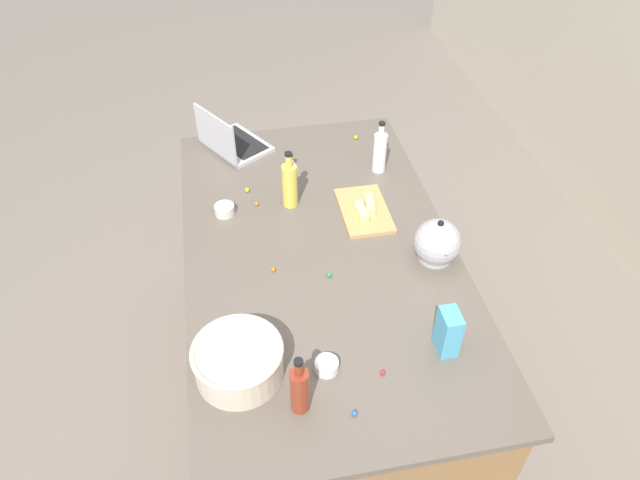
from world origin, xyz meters
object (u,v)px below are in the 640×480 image
object	(u,v)px
bottle_soy	(300,389)
butter_stick_right	(369,204)
laptop	(230,141)
butter_stick_left	(361,212)
mixing_bowl_large	(238,361)
kitchen_timer	(290,162)
candy_bag	(448,332)
cutting_board	(364,211)
bottle_oil	(290,184)
bottle_vinegar	(380,151)
ramekin_medium	(327,366)
kettle	(437,243)
ramekin_small	(225,210)

from	to	relation	value
bottle_soy	butter_stick_right	bearing A→B (deg)	153.33
butter_stick_right	laptop	bearing A→B (deg)	-136.95
butter_stick_left	butter_stick_right	bearing A→B (deg)	132.44
mixing_bowl_large	kitchen_timer	world-z (taller)	mixing_bowl_large
candy_bag	cutting_board	bearing A→B (deg)	-172.88
butter_stick_right	kitchen_timer	world-z (taller)	kitchen_timer
cutting_board	bottle_soy	bearing A→B (deg)	-25.60
butter_stick_right	bottle_oil	bearing A→B (deg)	-108.63
mixing_bowl_large	bottle_vinegar	bearing A→B (deg)	144.06
laptop	butter_stick_left	world-z (taller)	laptop
laptop	candy_bag	bearing A→B (deg)	24.73
laptop	ramekin_medium	size ratio (longest dim) A/B	4.90
laptop	ramekin_medium	world-z (taller)	laptop
laptop	kitchen_timer	size ratio (longest dim) A/B	4.94
bottle_oil	candy_bag	distance (m)	0.93
bottle_oil	kitchen_timer	size ratio (longest dim) A/B	3.40
bottle_oil	bottle_soy	bearing A→B (deg)	-6.85
kettle	kitchen_timer	size ratio (longest dim) A/B	2.77
bottle_oil	butter_stick_right	xyz separation A→B (m)	(0.11, 0.32, -0.07)
kettle	butter_stick_left	bearing A→B (deg)	-141.41
cutting_board	kitchen_timer	distance (m)	0.45
butter_stick_left	candy_bag	distance (m)	0.71
ramekin_medium	kitchen_timer	xyz separation A→B (m)	(-1.12, 0.05, 0.02)
bottle_soy	ramekin_medium	world-z (taller)	bottle_soy
mixing_bowl_large	bottle_soy	distance (m)	0.23
kettle	kitchen_timer	xyz separation A→B (m)	(-0.69, -0.46, -0.04)
candy_bag	butter_stick_right	bearing A→B (deg)	-174.65
mixing_bowl_large	cutting_board	world-z (taller)	mixing_bowl_large
laptop	ramekin_small	world-z (taller)	laptop
bottle_oil	butter_stick_right	bearing A→B (deg)	71.37
mixing_bowl_large	laptop	bearing A→B (deg)	176.94
laptop	candy_bag	world-z (taller)	laptop
bottle_oil	ramekin_small	distance (m)	0.29
laptop	kitchen_timer	xyz separation A→B (m)	(0.21, 0.26, -0.01)
kitchen_timer	candy_bag	bearing A→B (deg)	17.46
butter_stick_left	kitchen_timer	distance (m)	0.47
butter_stick_left	ramekin_medium	size ratio (longest dim) A/B	1.42
candy_bag	mixing_bowl_large	bearing A→B (deg)	-92.33
kettle	candy_bag	xyz separation A→B (m)	(0.42, -0.11, 0.01)
cutting_board	mixing_bowl_large	bearing A→B (deg)	-39.42
bottle_vinegar	ramekin_small	bearing A→B (deg)	-75.55
bottle_soy	mixing_bowl_large	bearing A→B (deg)	-132.25
kettle	candy_bag	size ratio (longest dim) A/B	1.25
kitchen_timer	candy_bag	distance (m)	1.16
butter_stick_right	ramekin_small	size ratio (longest dim) A/B	1.32
candy_bag	bottle_soy	bearing A→B (deg)	-75.96
bottle_soy	cutting_board	world-z (taller)	bottle_soy
bottle_vinegar	butter_stick_right	world-z (taller)	bottle_vinegar
bottle_oil	butter_stick_right	distance (m)	0.34
butter_stick_right	butter_stick_left	bearing A→B (deg)	-47.56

